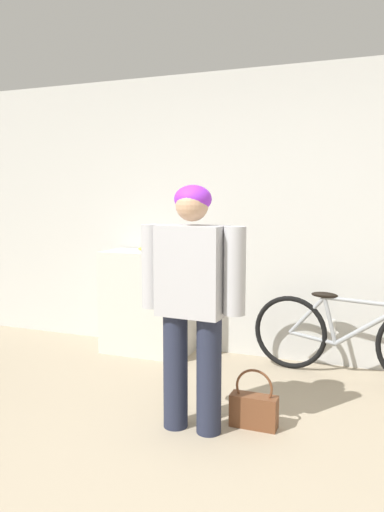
{
  "coord_description": "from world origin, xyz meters",
  "views": [
    {
      "loc": [
        0.96,
        -1.84,
        1.49
      ],
      "look_at": [
        -0.14,
        0.98,
        1.12
      ],
      "focal_mm": 35.0,
      "sensor_mm": 36.0,
      "label": 1
    }
  ],
  "objects": [
    {
      "name": "wall_back",
      "position": [
        0.0,
        2.6,
        1.3
      ],
      "size": [
        8.0,
        0.07,
        2.6
      ],
      "color": "silver",
      "rests_on": "ground_plane"
    },
    {
      "name": "side_shelf",
      "position": [
        -1.11,
        2.33,
        0.48
      ],
      "size": [
        0.83,
        0.45,
        0.97
      ],
      "color": "beige",
      "rests_on": "ground_plane"
    },
    {
      "name": "person",
      "position": [
        -0.14,
        0.99,
        0.89
      ],
      "size": [
        0.68,
        0.26,
        1.55
      ],
      "rotation": [
        0.0,
        0.0,
        -0.06
      ],
      "color": "#23283D",
      "rests_on": "ground_plane"
    },
    {
      "name": "bicycle",
      "position": [
        0.73,
        2.3,
        0.34
      ],
      "size": [
        1.64,
        0.46,
        0.71
      ],
      "rotation": [
        0.0,
        0.0,
        -0.11
      ],
      "color": "black",
      "rests_on": "ground_plane"
    },
    {
      "name": "banana",
      "position": [
        -1.09,
        2.38,
        0.98
      ],
      "size": [
        0.28,
        0.08,
        0.04
      ],
      "color": "#EAD64C",
      "rests_on": "side_shelf"
    },
    {
      "name": "handbag",
      "position": [
        0.22,
        1.16,
        0.12
      ],
      "size": [
        0.3,
        0.11,
        0.39
      ],
      "color": "brown",
      "rests_on": "ground_plane"
    }
  ]
}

